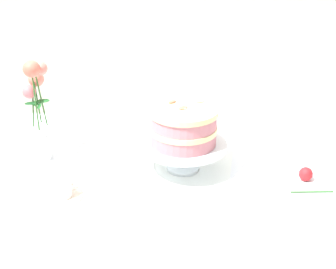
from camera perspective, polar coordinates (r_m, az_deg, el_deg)
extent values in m
cube|color=white|center=(1.64, -1.16, -4.15)|extent=(1.40, 1.00, 0.03)
cylinder|color=brown|center=(2.24, -17.20, -7.75)|extent=(0.06, 0.06, 0.71)
cylinder|color=brown|center=(2.27, 13.94, -6.89)|extent=(0.06, 0.06, 0.71)
cube|color=white|center=(1.60, 1.80, -4.22)|extent=(0.38, 0.38, 0.00)
cylinder|color=silver|center=(1.60, 1.81, -4.01)|extent=(0.11, 0.11, 0.01)
cylinder|color=silver|center=(1.58, 1.83, -2.66)|extent=(0.03, 0.03, 0.07)
cylinder|color=silver|center=(1.56, 1.85, -1.24)|extent=(0.29, 0.29, 0.01)
cylinder|color=#CC7A84|center=(1.55, 1.86, -0.31)|extent=(0.21, 0.21, 0.04)
cylinder|color=beige|center=(1.53, 1.88, 0.72)|extent=(0.22, 0.22, 0.02)
cylinder|color=#CC7A84|center=(1.52, 1.89, 1.77)|extent=(0.21, 0.21, 0.04)
cylinder|color=beige|center=(1.51, 1.91, 2.84)|extent=(0.22, 0.22, 0.02)
ellipsoid|color=#E56B51|center=(1.55, 0.52, 3.98)|extent=(0.03, 0.03, 0.01)
ellipsoid|color=#E56B51|center=(1.51, 1.82, 3.25)|extent=(0.04, 0.04, 0.00)
ellipsoid|color=pink|center=(1.56, 3.87, 4.05)|extent=(0.03, 0.02, 0.01)
ellipsoid|color=pink|center=(1.51, 1.90, 3.22)|extent=(0.02, 0.03, 0.00)
cylinder|color=silver|center=(1.72, -15.02, -1.56)|extent=(0.07, 0.07, 0.08)
cone|color=silver|center=(1.69, -15.29, 0.60)|extent=(0.09, 0.09, 0.06)
cylinder|color=#2D6028|center=(1.65, -15.06, 4.28)|extent=(0.03, 0.01, 0.20)
sphere|color=#ED796C|center=(1.62, -15.08, 7.68)|extent=(0.04, 0.04, 0.04)
ellipsoid|color=#236B2D|center=(1.65, -14.83, 3.94)|extent=(0.05, 0.03, 0.01)
cylinder|color=#2D6028|center=(1.68, -15.41, 3.76)|extent=(0.01, 0.03, 0.16)
sphere|color=#E67968|center=(1.66, -15.60, 6.44)|extent=(0.05, 0.05, 0.05)
ellipsoid|color=#236B2D|center=(1.67, -15.69, 3.65)|extent=(0.02, 0.05, 0.01)
cylinder|color=#2D6028|center=(1.66, -15.92, 2.92)|extent=(0.02, 0.01, 0.13)
sphere|color=#E0686F|center=(1.64, -16.36, 4.94)|extent=(0.04, 0.04, 0.04)
ellipsoid|color=#236B2D|center=(1.65, -16.13, 3.63)|extent=(0.05, 0.02, 0.02)
cylinder|color=#2D6028|center=(1.62, -15.69, 4.11)|extent=(0.01, 0.03, 0.21)
sphere|color=#ED6854|center=(1.58, -16.10, 7.59)|extent=(0.06, 0.06, 0.06)
ellipsoid|color=#236B2D|center=(1.63, -15.24, 3.34)|extent=(0.03, 0.05, 0.02)
cylinder|color=silver|center=(1.49, -12.80, -7.27)|extent=(0.13, 0.13, 0.01)
cylinder|color=silver|center=(1.47, -12.91, -6.30)|extent=(0.08, 0.08, 0.05)
torus|color=silver|center=(1.46, -11.05, -6.19)|extent=(0.03, 0.01, 0.03)
cylinder|color=#2D6028|center=(1.54, 16.95, -6.62)|extent=(0.13, 0.01, 0.01)
sphere|color=red|center=(1.59, 16.25, -4.58)|extent=(0.05, 0.05, 0.05)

